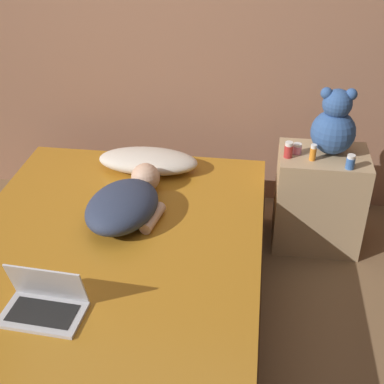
{
  "coord_description": "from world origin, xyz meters",
  "views": [
    {
      "loc": [
        0.67,
        -1.98,
        2.01
      ],
      "look_at": [
        0.37,
        0.24,
        0.61
      ],
      "focal_mm": 50.0,
      "sensor_mm": 36.0,
      "label": 1
    }
  ],
  "objects_px": {
    "bottle_red": "(289,150)",
    "bottle_pink": "(297,149)",
    "pillow": "(148,161)",
    "person_lying": "(126,203)",
    "laptop": "(44,303)",
    "bottle_orange": "(313,153)",
    "teddy_bear": "(334,125)",
    "bottle_blue": "(351,162)"
  },
  "relations": [
    {
      "from": "bottle_red",
      "to": "bottle_pink",
      "type": "distance_m",
      "value": 0.07
    },
    {
      "from": "pillow",
      "to": "person_lying",
      "type": "relative_size",
      "value": 0.9
    },
    {
      "from": "laptop",
      "to": "bottle_orange",
      "type": "height_order",
      "value": "bottle_orange"
    },
    {
      "from": "laptop",
      "to": "bottle_orange",
      "type": "distance_m",
      "value": 1.62
    },
    {
      "from": "laptop",
      "to": "pillow",
      "type": "bearing_deg",
      "value": 85.2
    },
    {
      "from": "person_lying",
      "to": "teddy_bear",
      "type": "height_order",
      "value": "teddy_bear"
    },
    {
      "from": "pillow",
      "to": "teddy_bear",
      "type": "xyz_separation_m",
      "value": [
        1.04,
        0.06,
        0.27
      ]
    },
    {
      "from": "pillow",
      "to": "bottle_red",
      "type": "distance_m",
      "value": 0.82
    },
    {
      "from": "laptop",
      "to": "bottle_pink",
      "type": "xyz_separation_m",
      "value": [
        1.04,
        1.22,
        0.15
      ]
    },
    {
      "from": "laptop",
      "to": "bottle_red",
      "type": "height_order",
      "value": "bottle_red"
    },
    {
      "from": "bottle_red",
      "to": "bottle_pink",
      "type": "height_order",
      "value": "bottle_red"
    },
    {
      "from": "laptop",
      "to": "bottle_orange",
      "type": "bearing_deg",
      "value": 49.64
    },
    {
      "from": "bottle_orange",
      "to": "bottle_pink",
      "type": "bearing_deg",
      "value": 140.55
    },
    {
      "from": "bottle_red",
      "to": "person_lying",
      "type": "bearing_deg",
      "value": -150.98
    },
    {
      "from": "pillow",
      "to": "person_lying",
      "type": "bearing_deg",
      "value": -91.46
    },
    {
      "from": "pillow",
      "to": "laptop",
      "type": "xyz_separation_m",
      "value": [
        -0.18,
        -1.21,
        -0.02
      ]
    },
    {
      "from": "teddy_bear",
      "to": "bottle_blue",
      "type": "bearing_deg",
      "value": -64.2
    },
    {
      "from": "bottle_red",
      "to": "bottle_orange",
      "type": "height_order",
      "value": "bottle_orange"
    },
    {
      "from": "laptop",
      "to": "bottle_orange",
      "type": "relative_size",
      "value": 3.66
    },
    {
      "from": "bottle_blue",
      "to": "bottle_red",
      "type": "height_order",
      "value": "bottle_red"
    },
    {
      "from": "bottle_blue",
      "to": "bottle_orange",
      "type": "distance_m",
      "value": 0.21
    },
    {
      "from": "laptop",
      "to": "teddy_bear",
      "type": "xyz_separation_m",
      "value": [
        1.22,
        1.27,
        0.28
      ]
    },
    {
      "from": "pillow",
      "to": "bottle_pink",
      "type": "distance_m",
      "value": 0.87
    },
    {
      "from": "pillow",
      "to": "person_lying",
      "type": "xyz_separation_m",
      "value": [
        -0.01,
        -0.49,
        0.02
      ]
    },
    {
      "from": "pillow",
      "to": "person_lying",
      "type": "distance_m",
      "value": 0.49
    },
    {
      "from": "teddy_bear",
      "to": "bottle_pink",
      "type": "xyz_separation_m",
      "value": [
        -0.19,
        -0.04,
        -0.14
      ]
    },
    {
      "from": "person_lying",
      "to": "bottle_red",
      "type": "xyz_separation_m",
      "value": [
        0.82,
        0.45,
        0.13
      ]
    },
    {
      "from": "pillow",
      "to": "bottle_pink",
      "type": "relative_size",
      "value": 9.81
    },
    {
      "from": "teddy_bear",
      "to": "bottle_orange",
      "type": "distance_m",
      "value": 0.19
    },
    {
      "from": "person_lying",
      "to": "bottle_orange",
      "type": "xyz_separation_m",
      "value": [
        0.95,
        0.44,
        0.13
      ]
    },
    {
      "from": "bottle_pink",
      "to": "bottle_orange",
      "type": "xyz_separation_m",
      "value": [
        0.08,
        -0.07,
        0.02
      ]
    },
    {
      "from": "pillow",
      "to": "bottle_red",
      "type": "height_order",
      "value": "bottle_red"
    },
    {
      "from": "pillow",
      "to": "bottle_blue",
      "type": "distance_m",
      "value": 1.15
    },
    {
      "from": "bottle_blue",
      "to": "person_lying",
      "type": "bearing_deg",
      "value": -162.21
    },
    {
      "from": "person_lying",
      "to": "bottle_blue",
      "type": "height_order",
      "value": "bottle_blue"
    },
    {
      "from": "laptop",
      "to": "person_lying",
      "type": "bearing_deg",
      "value": 80.56
    },
    {
      "from": "bottle_blue",
      "to": "bottle_orange",
      "type": "xyz_separation_m",
      "value": [
        -0.19,
        0.07,
        0.01
      ]
    },
    {
      "from": "pillow",
      "to": "bottle_red",
      "type": "relative_size",
      "value": 6.43
    },
    {
      "from": "pillow",
      "to": "bottle_blue",
      "type": "relative_size",
      "value": 7.37
    },
    {
      "from": "teddy_bear",
      "to": "bottle_red",
      "type": "xyz_separation_m",
      "value": [
        -0.24,
        -0.09,
        -0.12
      ]
    },
    {
      "from": "bottle_pink",
      "to": "laptop",
      "type": "bearing_deg",
      "value": -130.25
    },
    {
      "from": "pillow",
      "to": "teddy_bear",
      "type": "relative_size",
      "value": 1.55
    }
  ]
}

